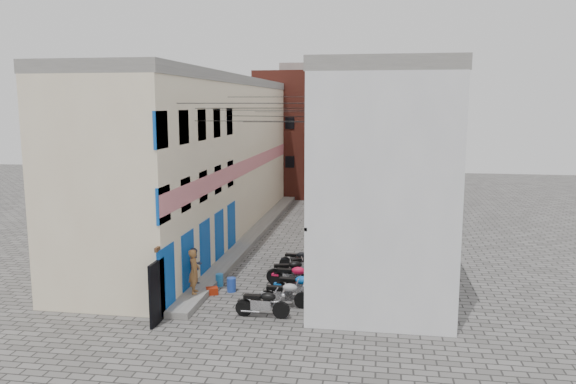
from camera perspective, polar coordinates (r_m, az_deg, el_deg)
The scene contains 21 objects.
ground at distance 19.95m, azimuth -5.71°, elevation -13.12°, with size 90.00×90.00×0.00m, color #52504D.
plinth at distance 32.45m, azimuth -3.28°, elevation -4.15°, with size 0.90×26.00×0.25m, color slate.
building_left at distance 32.46m, azimuth -8.43°, elevation 3.60°, with size 5.10×27.00×9.00m.
building_right at distance 30.97m, azimuth 9.50°, elevation 3.33°, with size 5.94×26.00×9.00m.
building_far_brick_left at distance 46.41m, azimuth 0.78°, elevation 5.92°, with size 6.00×6.00×10.00m, color maroon.
building_far_brick_right at distance 47.99m, azimuth 7.07°, elevation 4.75°, with size 5.00×6.00×8.00m, color maroon.
building_far_concrete at distance 52.10m, azimuth 3.96°, elevation 6.78°, with size 8.00×5.00×11.00m, color slate.
far_shopfront at distance 43.76m, azimuth 2.81°, elevation 0.72°, with size 2.00×0.30×2.40m, color black.
overhead_wires at distance 25.94m, azimuth -1.55°, elevation 8.17°, with size 5.80×13.02×1.32m.
motorcycle_a at distance 20.18m, azimuth -2.62°, elevation -11.09°, with size 0.62×1.96×1.13m, color black, non-canonical shape.
motorcycle_b at distance 21.08m, azimuth -0.36°, elevation -10.20°, with size 0.62×1.95×1.13m, color #9D9EA1, non-canonical shape.
motorcycle_c at distance 21.84m, azimuth 0.94°, elevation -9.43°, with size 0.64×2.04×1.18m, color #0B55B3, non-canonical shape.
motorcycle_d at distance 23.05m, azimuth 0.55°, elevation -8.46°, with size 0.63×2.01×1.16m, color #C10D35, non-canonical shape.
motorcycle_e at distance 23.79m, azimuth 0.22°, elevation -7.90°, with size 0.63×2.01×1.16m, color black, non-canonical shape.
motorcycle_f at distance 24.89m, azimuth 1.81°, elevation -7.20°, with size 0.60×1.91×1.11m, color #A09FA4, non-canonical shape.
motorcycle_g at distance 25.77m, azimuth 1.00°, elevation -6.78°, with size 0.53×1.69×0.98m, color black, non-canonical shape.
person_a at distance 22.06m, azimuth -9.51°, elevation -7.95°, with size 0.63×0.41×1.73m, color #9D6939.
person_b at distance 23.06m, azimuth -9.45°, elevation -7.47°, with size 0.74×0.57×1.52m, color #2F3346.
water_jug_near at distance 22.96m, azimuth -5.77°, elevation -9.36°, with size 0.36×0.36×0.56m, color #2348B2.
water_jug_far at distance 23.71m, azimuth -6.98°, elevation -8.86°, with size 0.32×0.32×0.51m, color #2983CE.
red_crate at distance 22.77m, azimuth -7.73°, elevation -9.93°, with size 0.45×0.34×0.28m, color #9B230B.
Camera 1 is at (4.88, -17.83, 7.50)m, focal length 35.00 mm.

